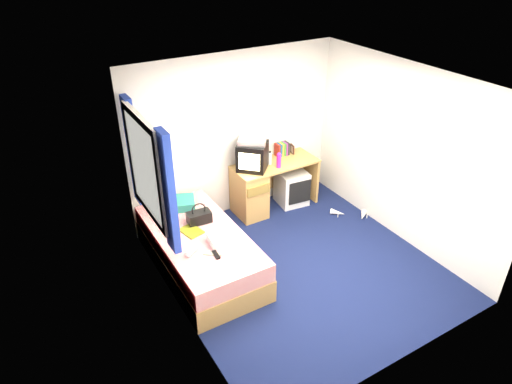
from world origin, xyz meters
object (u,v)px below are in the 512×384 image
storage_cube (292,187)px  bed (200,251)px  towel (222,238)px  water_bottle (192,250)px  pink_water_bottle (279,161)px  magazine (191,231)px  remote_control (216,255)px  picture_frame (292,149)px  white_heels (350,214)px  desk (259,187)px  aerosol_can (270,158)px  vcr (252,141)px  pillow (175,204)px  handbag (199,217)px  crt_tv (252,156)px  colour_swatch_fan (213,254)px

storage_cube → bed: bearing=-152.1°
bed → towel: (0.17, -0.30, 0.32)m
water_bottle → pink_water_bottle: bearing=28.0°
magazine → remote_control: size_ratio=1.75×
remote_control → picture_frame: bearing=40.9°
towel → white_heels: 2.35m
desk → aerosol_can: aerosol_can is taller
bed → pink_water_bottle: (1.58, 0.65, 0.59)m
storage_cube → vcr: (-0.67, 0.06, 0.92)m
vcr → magazine: 1.62m
pillow → magazine: size_ratio=1.83×
magazine → towel: bearing=-59.2°
vcr → handbag: 1.39m
pillow → white_heels: bearing=-17.2°
desk → pink_water_bottle: size_ratio=6.24×
bed → vcr: (1.23, 0.81, 0.92)m
aerosol_can → magazine: aerosol_can is taller
water_bottle → storage_cube: bearing=26.5°
bed → vcr: bearing=33.1°
desk → towel: bearing=-136.8°
aerosol_can → white_heels: bearing=-43.0°
bed → picture_frame: size_ratio=14.29×
bed → pink_water_bottle: pink_water_bottle is taller
pillow → pink_water_bottle: 1.62m
white_heels → water_bottle: bearing=-174.5°
desk → magazine: size_ratio=4.64×
storage_cube → crt_tv: crt_tv is taller
crt_tv → water_bottle: size_ratio=2.74×
handbag → magazine: size_ratio=1.10×
bed → water_bottle: size_ratio=10.00×
water_bottle → handbag: bearing=58.1°
towel → desk: bearing=43.2°
vcr → aerosol_can: 0.45m
bed → aerosol_can: bearing=27.6°
handbag → remote_control: bearing=-95.8°
pink_water_bottle → towel: pink_water_bottle is taller
pillow → colour_swatch_fan: pillow is taller
desk → magazine: desk is taller
picture_frame → vcr: bearing=-159.3°
pillow → handbag: handbag is taller
crt_tv → magazine: (-1.29, -0.72, -0.40)m
picture_frame → white_heels: bearing=-56.5°
vcr → pink_water_bottle: bearing=13.1°
picture_frame → aerosol_can: size_ratio=0.74×
pillow → magazine: 0.63m
colour_swatch_fan → white_heels: (2.47, 0.41, -0.51)m
bed → desk: 1.57m
bed → pink_water_bottle: bearing=22.3°
pink_water_bottle → handbag: bearing=-163.7°
pillow → water_bottle: (-0.20, -1.02, -0.02)m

